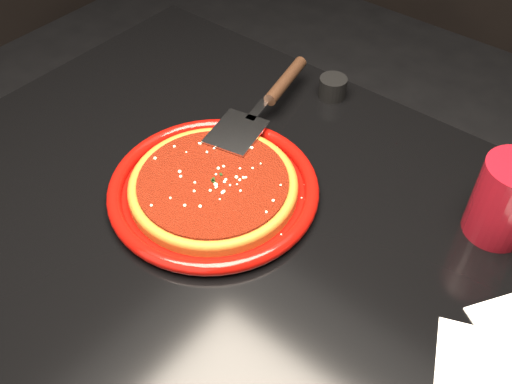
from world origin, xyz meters
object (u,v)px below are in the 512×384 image
pizza_server (264,103)px  ramekin (333,87)px  table (269,362)px  plate (214,189)px  cup (506,200)px

pizza_server → ramekin: (0.05, 0.14, -0.02)m
table → plate: 0.41m
cup → ramekin: 0.39m
plate → ramekin: size_ratio=6.40×
plate → pizza_server: bearing=104.9°
pizza_server → cup: (0.42, 0.02, 0.02)m
cup → pizza_server: bearing=-177.8°
pizza_server → cup: cup is taller
pizza_server → ramekin: bearing=57.7°
cup → ramekin: (-0.37, 0.12, -0.04)m
pizza_server → plate: bearing=-87.0°
plate → ramekin: ramekin is taller
plate → cup: (0.37, 0.20, 0.05)m
plate → cup: cup is taller
plate → pizza_server: (-0.05, 0.19, 0.03)m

